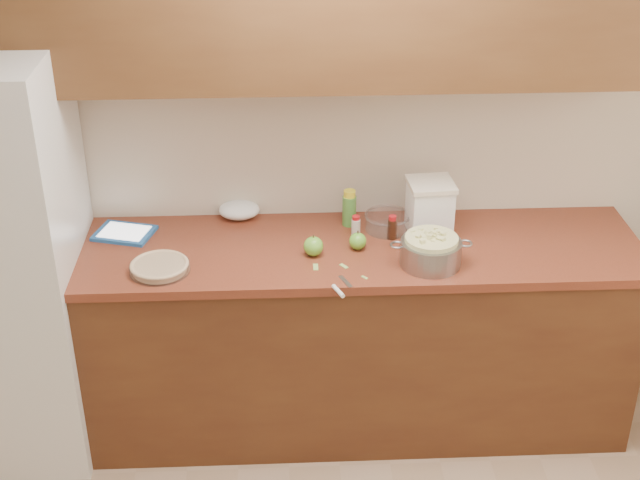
{
  "coord_description": "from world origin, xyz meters",
  "views": [
    {
      "loc": [
        -0.23,
        -1.86,
        2.77
      ],
      "look_at": [
        -0.07,
        1.43,
        0.98
      ],
      "focal_mm": 50.0,
      "sensor_mm": 36.0,
      "label": 1
    }
  ],
  "objects_px": {
    "pie": "(160,267)",
    "colander": "(431,251)",
    "tablet": "(124,233)",
    "flour_canister": "(430,207)"
  },
  "relations": [
    {
      "from": "pie",
      "to": "colander",
      "type": "height_order",
      "value": "colander"
    },
    {
      "from": "colander",
      "to": "pie",
      "type": "bearing_deg",
      "value": -179.63
    },
    {
      "from": "colander",
      "to": "tablet",
      "type": "bearing_deg",
      "value": 166.24
    },
    {
      "from": "colander",
      "to": "tablet",
      "type": "distance_m",
      "value": 1.34
    },
    {
      "from": "colander",
      "to": "flour_canister",
      "type": "relative_size",
      "value": 1.43
    },
    {
      "from": "pie",
      "to": "flour_canister",
      "type": "bearing_deg",
      "value": 14.42
    },
    {
      "from": "pie",
      "to": "tablet",
      "type": "xyz_separation_m",
      "value": [
        -0.19,
        0.33,
        -0.01
      ]
    },
    {
      "from": "pie",
      "to": "colander",
      "type": "bearing_deg",
      "value": 0.37
    },
    {
      "from": "pie",
      "to": "flour_canister",
      "type": "relative_size",
      "value": 1.03
    },
    {
      "from": "colander",
      "to": "tablet",
      "type": "relative_size",
      "value": 1.19
    }
  ]
}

